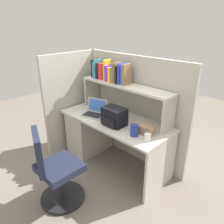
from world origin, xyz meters
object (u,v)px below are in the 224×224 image
at_px(paper_cup, 148,137).
at_px(tissue_box, 145,129).
at_px(snack_canister, 134,130).
at_px(computer_mouse, 133,128).
at_px(laptop, 95,111).
at_px(backpack, 114,117).
at_px(office_chair, 55,173).

xyz_separation_m(paper_cup, tissue_box, (-0.12, 0.12, 0.01)).
bearing_deg(snack_canister, paper_cup, 5.77).
bearing_deg(computer_mouse, tissue_box, 22.72).
height_order(laptop, backpack, backpack).
xyz_separation_m(backpack, office_chair, (-0.09, -0.86, -0.45)).
bearing_deg(tissue_box, snack_canister, -123.12).
distance_m(paper_cup, tissue_box, 0.17).
xyz_separation_m(laptop, paper_cup, (0.96, -0.06, -0.01)).
bearing_deg(tissue_box, laptop, 173.02).
bearing_deg(computer_mouse, office_chair, -96.90).
bearing_deg(tissue_box, office_chair, -129.33).
height_order(laptop, computer_mouse, laptop).
xyz_separation_m(tissue_box, snack_canister, (-0.06, -0.13, 0.02)).
bearing_deg(computer_mouse, backpack, -151.61).
xyz_separation_m(laptop, snack_canister, (0.78, -0.08, 0.02)).
relative_size(laptop, office_chair, 0.40).
bearing_deg(backpack, office_chair, -96.20).
bearing_deg(laptop, office_chair, -70.32).
bearing_deg(tissue_box, computer_mouse, 178.15).
bearing_deg(backpack, laptop, 174.67).
relative_size(computer_mouse, snack_canister, 0.75).
distance_m(laptop, office_chair, 1.03).
bearing_deg(laptop, backpack, -5.33).
xyz_separation_m(paper_cup, snack_canister, (-0.18, -0.02, 0.03)).
height_order(laptop, tissue_box, laptop).
xyz_separation_m(computer_mouse, tissue_box, (0.17, 0.03, 0.03)).
relative_size(tissue_box, snack_canister, 1.58).
bearing_deg(office_chair, tissue_box, -96.35).
bearing_deg(backpack, computer_mouse, 14.49).
distance_m(backpack, office_chair, 0.97).
bearing_deg(office_chair, backpack, -73.89).
height_order(paper_cup, office_chair, office_chair).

